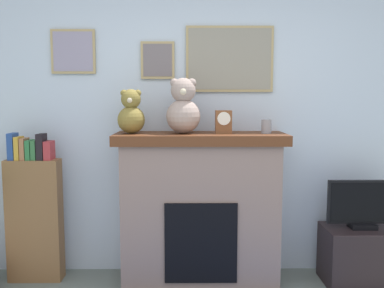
{
  "coord_description": "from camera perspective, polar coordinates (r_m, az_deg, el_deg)",
  "views": [
    {
      "loc": [
        -0.1,
        -1.68,
        1.51
      ],
      "look_at": [
        -0.07,
        1.71,
        1.13
      ],
      "focal_mm": 40.1,
      "sensor_mm": 36.0,
      "label": 1
    }
  ],
  "objects": [
    {
      "name": "bookshelf",
      "position": [
        3.77,
        -20.23,
        -8.65
      ],
      "size": [
        0.43,
        0.16,
        1.22
      ],
      "color": "brown",
      "rests_on": "ground_plane"
    },
    {
      "name": "fireplace",
      "position": [
        3.51,
        1.08,
        -8.4
      ],
      "size": [
        1.35,
        0.51,
        1.22
      ],
      "color": "gray",
      "rests_on": "ground_plane"
    },
    {
      "name": "back_wall",
      "position": [
        3.69,
        1.01,
        3.18
      ],
      "size": [
        5.2,
        0.15,
        2.6
      ],
      "color": "silver",
      "rests_on": "ground_plane"
    },
    {
      "name": "mantel_clock",
      "position": [
        3.39,
        4.2,
        2.96
      ],
      "size": [
        0.13,
        0.1,
        0.18
      ],
      "color": "brown",
      "rests_on": "fireplace"
    },
    {
      "name": "teddy_bear_cream",
      "position": [
        3.38,
        -1.17,
        4.73
      ],
      "size": [
        0.27,
        0.27,
        0.44
      ],
      "color": "#A58F85",
      "rests_on": "fireplace"
    },
    {
      "name": "teddy_bear_brown",
      "position": [
        3.41,
        -8.1,
        4.02
      ],
      "size": [
        0.22,
        0.22,
        0.35
      ],
      "color": "olive",
      "rests_on": "fireplace"
    },
    {
      "name": "television",
      "position": [
        3.71,
        21.82,
        -7.58
      ],
      "size": [
        0.57,
        0.14,
        0.39
      ],
      "color": "black",
      "rests_on": "tv_stand"
    },
    {
      "name": "candle_jar",
      "position": [
        3.44,
        9.86,
        2.32
      ],
      "size": [
        0.08,
        0.08,
        0.11
      ],
      "primitive_type": "cylinder",
      "color": "gray",
      "rests_on": "fireplace"
    },
    {
      "name": "tv_stand",
      "position": [
        3.83,
        21.54,
        -13.66
      ],
      "size": [
        0.6,
        0.4,
        0.46
      ],
      "primitive_type": "cube",
      "color": "black",
      "rests_on": "ground_plane"
    }
  ]
}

